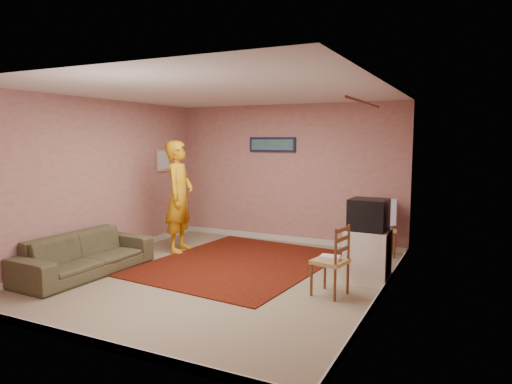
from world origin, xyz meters
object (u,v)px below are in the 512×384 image
at_px(chair_a, 383,222).
at_px(sofa, 86,254).
at_px(tv_cabinet, 367,256).
at_px(crt_tv, 368,215).
at_px(person, 179,197).
at_px(chair_b, 330,253).

distance_m(chair_a, sofa, 4.74).
height_order(chair_a, sofa, chair_a).
xyz_separation_m(tv_cabinet, chair_a, (-0.09, 1.57, 0.21)).
distance_m(crt_tv, person, 3.34).
bearing_deg(chair_a, tv_cabinet, -100.32).
xyz_separation_m(crt_tv, chair_a, (-0.08, 1.57, -0.37)).
distance_m(chair_b, person, 3.23).
bearing_deg(crt_tv, chair_b, -110.68).
bearing_deg(chair_b, person, -97.74).
xyz_separation_m(chair_a, sofa, (-3.66, -3.00, -0.27)).
xyz_separation_m(crt_tv, sofa, (-3.74, -1.43, -0.64)).
bearing_deg(chair_b, chair_a, -174.25).
bearing_deg(sofa, crt_tv, -67.02).
distance_m(chair_b, sofa, 3.52).
distance_m(tv_cabinet, person, 3.40).
height_order(sofa, person, person).
bearing_deg(sofa, person, -11.34).
xyz_separation_m(crt_tv, chair_b, (-0.30, -0.73, -0.39)).
bearing_deg(tv_cabinet, chair_b, -112.98).
bearing_deg(chair_a, sofa, -154.18).
height_order(tv_cabinet, sofa, tv_cabinet).
relative_size(crt_tv, sofa, 0.25).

